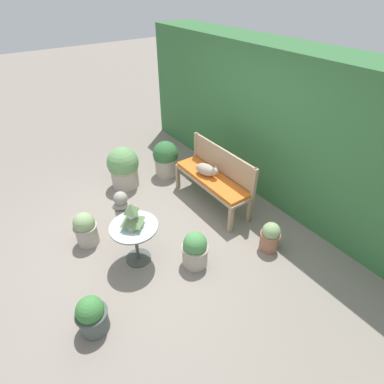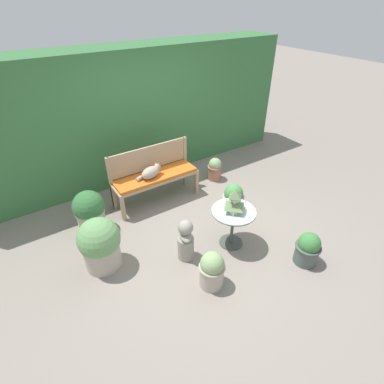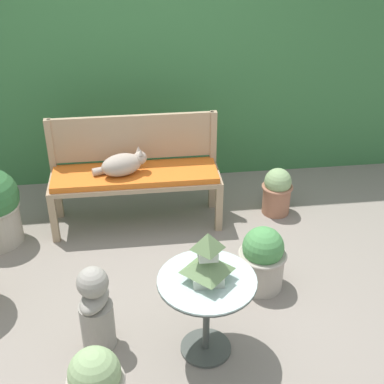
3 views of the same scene
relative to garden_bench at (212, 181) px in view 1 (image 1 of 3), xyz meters
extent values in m
plane|color=gray|center=(0.20, -1.08, -0.45)|extent=(30.00, 30.00, 0.00)
cube|color=#38703D|center=(0.20, 1.25, 0.72)|extent=(6.40, 0.85, 2.35)
cube|color=tan|center=(-0.71, -0.19, -0.24)|extent=(0.06, 0.06, 0.43)
cube|color=tan|center=(0.71, -0.19, -0.24)|extent=(0.06, 0.06, 0.43)
cube|color=tan|center=(-0.71, 0.19, -0.24)|extent=(0.06, 0.06, 0.43)
cube|color=tan|center=(0.71, 0.19, -0.24)|extent=(0.06, 0.06, 0.43)
cube|color=tan|center=(0.00, 0.00, 0.00)|extent=(1.48, 0.45, 0.04)
cube|color=orange|center=(0.00, 0.00, 0.05)|extent=(1.42, 0.41, 0.05)
cube|color=tan|center=(-0.71, 0.20, 0.03)|extent=(0.06, 0.06, 0.96)
cube|color=tan|center=(0.71, 0.20, 0.03)|extent=(0.06, 0.06, 0.96)
cube|color=tan|center=(0.00, 0.20, 0.30)|extent=(1.42, 0.04, 0.41)
ellipsoid|color=#A89989|center=(-0.11, -0.04, 0.17)|extent=(0.39, 0.28, 0.19)
sphere|color=#A89989|center=(0.05, 0.01, 0.20)|extent=(0.12, 0.12, 0.12)
cone|color=#A89989|center=(0.04, 0.04, 0.27)|extent=(0.04, 0.04, 0.05)
cone|color=#A89989|center=(0.06, -0.02, 0.27)|extent=(0.04, 0.04, 0.05)
cylinder|color=#A89989|center=(-0.27, 0.00, 0.11)|extent=(0.20, 0.12, 0.07)
cylinder|color=#424742|center=(0.40, -1.57, -0.44)|extent=(0.34, 0.34, 0.02)
cylinder|color=#424742|center=(0.40, -1.57, -0.16)|extent=(0.04, 0.04, 0.59)
cylinder|color=silver|center=(0.40, -1.57, 0.14)|extent=(0.62, 0.62, 0.01)
torus|color=#424742|center=(0.40, -1.57, 0.13)|extent=(0.62, 0.62, 0.02)
cube|color=#B2BCA8|center=(0.40, -1.57, 0.18)|extent=(0.19, 0.19, 0.07)
pyramid|color=#668451|center=(0.40, -1.57, 0.27)|extent=(0.25, 0.25, 0.10)
cube|color=#B2BCA8|center=(0.40, -1.57, 0.35)|extent=(0.12, 0.12, 0.06)
pyramid|color=#668451|center=(0.40, -1.57, 0.44)|extent=(0.16, 0.16, 0.11)
cylinder|color=gray|center=(-0.31, -1.43, -0.28)|extent=(0.23, 0.23, 0.34)
ellipsoid|color=gray|center=(-0.31, -1.43, -0.05)|extent=(0.26, 0.33, 0.11)
sphere|color=gray|center=(-0.31, -1.43, 0.08)|extent=(0.21, 0.21, 0.21)
cylinder|color=#ADA393|center=(0.90, -0.98, -0.30)|extent=(0.33, 0.33, 0.31)
torus|color=#ADA393|center=(0.90, -0.98, -0.15)|extent=(0.37, 0.37, 0.03)
sphere|color=#4C8E4C|center=(0.90, -0.98, -0.09)|extent=(0.31, 0.31, 0.31)
cylinder|color=#4C5651|center=(1.01, -2.41, -0.31)|extent=(0.31, 0.31, 0.29)
torus|color=#4C5651|center=(1.01, -2.41, -0.18)|extent=(0.35, 0.35, 0.03)
sphere|color=#3D7F3D|center=(1.01, -2.41, -0.11)|extent=(0.29, 0.29, 0.29)
cylinder|color=#ADA393|center=(-0.29, -2.01, -0.29)|extent=(0.30, 0.30, 0.33)
torus|color=#ADA393|center=(-0.29, -2.01, -0.14)|extent=(0.33, 0.33, 0.03)
sphere|color=#89A870|center=(-0.29, -2.01, -0.08)|extent=(0.30, 0.30, 0.30)
cylinder|color=#9E664C|center=(1.28, 0.02, -0.31)|extent=(0.25, 0.25, 0.28)
torus|color=#9E664C|center=(1.28, 0.02, -0.18)|extent=(0.29, 0.29, 0.03)
sphere|color=#89A870|center=(1.28, 0.02, -0.13)|extent=(0.25, 0.25, 0.25)
cylinder|color=#ADA393|center=(-1.20, -0.14, -0.27)|extent=(0.42, 0.42, 0.36)
torus|color=#ADA393|center=(-1.20, -0.14, -0.10)|extent=(0.45, 0.45, 0.03)
sphere|color=#336B38|center=(-1.20, -0.14, -0.01)|extent=(0.47, 0.47, 0.47)
cylinder|color=#ADA393|center=(-1.31, -0.94, -0.26)|extent=(0.48, 0.48, 0.38)
torus|color=#ADA393|center=(-1.31, -0.94, -0.08)|extent=(0.51, 0.51, 0.03)
sphere|color=#66995B|center=(-1.31, -0.94, 0.03)|extent=(0.55, 0.55, 0.55)
camera|label=1|loc=(3.07, -2.57, 2.71)|focal=28.00mm
camera|label=2|loc=(-1.87, -3.97, 2.67)|focal=28.00mm
camera|label=3|loc=(0.00, -4.06, 2.29)|focal=50.00mm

